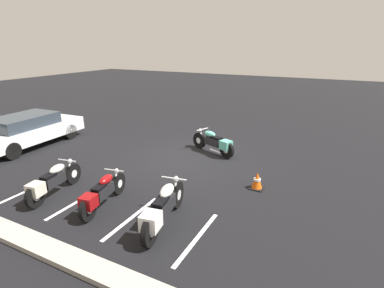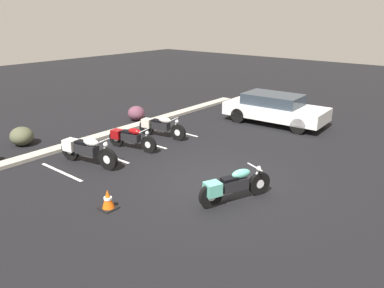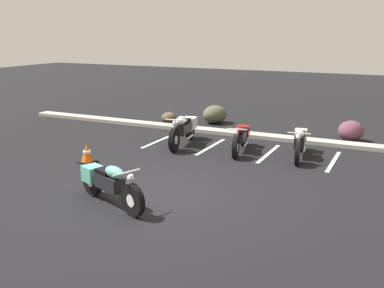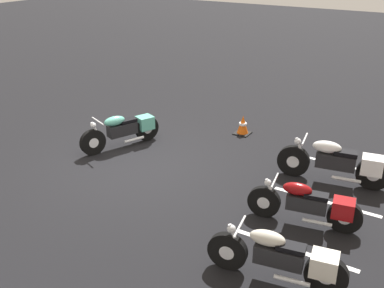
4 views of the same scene
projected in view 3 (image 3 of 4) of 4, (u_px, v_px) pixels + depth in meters
The scene contains 14 objects.
ground at pixel (163, 194), 9.52m from camera, with size 60.00×60.00×0.00m, color black.
motorcycle_teal_featured at pixel (108, 182), 8.91m from camera, with size 2.01×0.99×0.83m.
parked_bike_0 at pixel (184, 129), 13.62m from camera, with size 0.77×2.29×0.91m.
parked_bike_1 at pixel (241, 137), 12.86m from camera, with size 0.69×2.00×0.79m.
parked_bike_2 at pixel (300, 141), 12.28m from camera, with size 0.70×2.07×0.82m.
concrete_curb at pixel (252, 135), 14.65m from camera, with size 18.00×0.50×0.12m, color #A8A399.
landscape_rock_0 at pixel (351, 131), 14.02m from camera, with size 0.75×0.79×0.65m, color brown.
landscape_rock_1 at pixel (169, 118), 16.71m from camera, with size 0.58×0.52×0.42m, color brown.
landscape_rock_2 at pixel (215, 114), 16.74m from camera, with size 0.96×0.82×0.67m, color #4D513A.
traffic_cone at pixel (87, 154), 11.78m from camera, with size 0.40×0.40×0.51m.
stall_line_0 at pixel (159, 140), 14.15m from camera, with size 0.10×2.10×0.00m, color white.
stall_line_1 at pixel (211, 147), 13.41m from camera, with size 0.10×2.10×0.00m, color white.
stall_line_2 at pixel (268, 154), 12.66m from camera, with size 0.10×2.10×0.00m, color white.
stall_line_3 at pixel (333, 161), 11.91m from camera, with size 0.10×2.10×0.00m, color white.
Camera 3 is at (4.46, -7.80, 3.38)m, focal length 42.00 mm.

